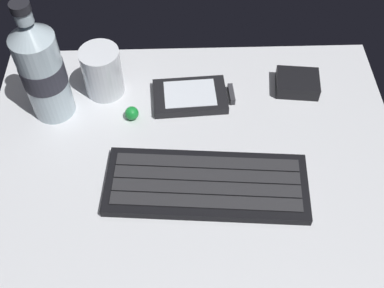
% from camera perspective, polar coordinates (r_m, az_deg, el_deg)
% --- Properties ---
extents(ground_plane, '(0.64, 0.48, 0.03)m').
position_cam_1_polar(ground_plane, '(0.73, 0.01, -2.01)').
color(ground_plane, silver).
extents(keyboard, '(0.30, 0.13, 0.02)m').
position_cam_1_polar(keyboard, '(0.69, 1.75, -4.85)').
color(keyboard, black).
rests_on(keyboard, ground_plane).
extents(handheld_device, '(0.13, 0.08, 0.02)m').
position_cam_1_polar(handheld_device, '(0.79, 0.23, 5.74)').
color(handheld_device, black).
rests_on(handheld_device, ground_plane).
extents(juice_cup, '(0.06, 0.06, 0.09)m').
position_cam_1_polar(juice_cup, '(0.79, -10.65, 8.33)').
color(juice_cup, silver).
rests_on(juice_cup, ground_plane).
extents(water_bottle, '(0.07, 0.07, 0.21)m').
position_cam_1_polar(water_bottle, '(0.75, -17.55, 8.53)').
color(water_bottle, silver).
rests_on(water_bottle, ground_plane).
extents(charger_block, '(0.08, 0.06, 0.02)m').
position_cam_1_polar(charger_block, '(0.82, 12.51, 7.14)').
color(charger_block, black).
rests_on(charger_block, ground_plane).
extents(trackball_mouse, '(0.02, 0.02, 0.02)m').
position_cam_1_polar(trackball_mouse, '(0.77, -7.22, 3.68)').
color(trackball_mouse, '#198C33').
rests_on(trackball_mouse, ground_plane).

